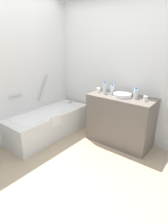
% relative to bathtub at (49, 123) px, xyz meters
% --- Properties ---
extents(ground_plane, '(3.87, 3.87, 0.00)m').
position_rel_bathtub_xyz_m(ground_plane, '(-0.54, -0.97, -0.27)').
color(ground_plane, tan).
extents(wall_back_tiled, '(3.27, 0.10, 2.50)m').
position_rel_bathtub_xyz_m(wall_back_tiled, '(-0.54, 0.38, 0.98)').
color(wall_back_tiled, silver).
rests_on(wall_back_tiled, ground_plane).
extents(wall_right_mirror, '(0.10, 2.99, 2.50)m').
position_rel_bathtub_xyz_m(wall_right_mirror, '(0.95, -0.97, 0.98)').
color(wall_right_mirror, silver).
rests_on(wall_right_mirror, ground_plane).
extents(bathtub, '(1.66, 0.67, 1.14)m').
position_rel_bathtub_xyz_m(bathtub, '(0.00, 0.00, 0.00)').
color(bathtub, silver).
rests_on(bathtub, ground_plane).
extents(vanity_counter, '(0.54, 1.14, 0.89)m').
position_rel_bathtub_xyz_m(vanity_counter, '(0.63, -1.22, 0.18)').
color(vanity_counter, '#6B6056').
rests_on(vanity_counter, ground_plane).
extents(sink_basin, '(0.30, 0.30, 0.06)m').
position_rel_bathtub_xyz_m(sink_basin, '(0.61, -1.23, 0.65)').
color(sink_basin, white).
rests_on(sink_basin, vanity_counter).
extents(sink_faucet, '(0.13, 0.15, 0.06)m').
position_rel_bathtub_xyz_m(sink_faucet, '(0.78, -1.23, 0.65)').
color(sink_faucet, silver).
rests_on(sink_faucet, vanity_counter).
extents(water_bottle_0, '(0.07, 0.07, 0.18)m').
position_rel_bathtub_xyz_m(water_bottle_0, '(0.64, -1.45, 0.71)').
color(water_bottle_0, silver).
rests_on(water_bottle_0, vanity_counter).
extents(water_bottle_1, '(0.06, 0.06, 0.22)m').
position_rel_bathtub_xyz_m(water_bottle_1, '(0.58, -0.89, 0.72)').
color(water_bottle_1, silver).
rests_on(water_bottle_1, vanity_counter).
extents(water_bottle_2, '(0.06, 0.06, 0.19)m').
position_rel_bathtub_xyz_m(water_bottle_2, '(0.62, -1.02, 0.71)').
color(water_bottle_2, silver).
rests_on(water_bottle_2, vanity_counter).
extents(drinking_glass_0, '(0.06, 0.06, 0.08)m').
position_rel_bathtub_xyz_m(drinking_glass_0, '(0.60, -1.63, 0.66)').
color(drinking_glass_0, white).
rests_on(drinking_glass_0, vanity_counter).
extents(drinking_glass_1, '(0.07, 0.07, 0.08)m').
position_rel_bathtub_xyz_m(drinking_glass_1, '(0.59, -0.76, 0.66)').
color(drinking_glass_1, white).
rests_on(drinking_glass_1, vanity_counter).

